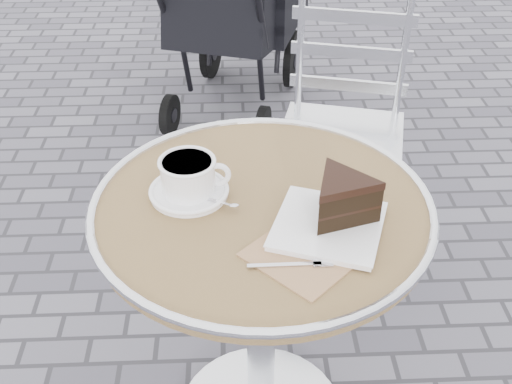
{
  "coord_description": "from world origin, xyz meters",
  "views": [
    {
      "loc": [
        -0.06,
        -1.06,
        1.53
      ],
      "look_at": [
        -0.01,
        -0.02,
        0.78
      ],
      "focal_mm": 45.0,
      "sensor_mm": 36.0,
      "label": 1
    }
  ],
  "objects_px": {
    "cafe_table": "(262,263)",
    "bistro_chair": "(346,100)",
    "baby_stroller": "(237,7)",
    "cappuccino_set": "(189,180)",
    "cake_plate_set": "(338,205)"
  },
  "relations": [
    {
      "from": "cake_plate_set",
      "to": "cappuccino_set",
      "type": "bearing_deg",
      "value": 177.58
    },
    {
      "from": "cafe_table",
      "to": "cappuccino_set",
      "type": "xyz_separation_m",
      "value": [
        -0.15,
        0.04,
        0.2
      ]
    },
    {
      "from": "bistro_chair",
      "to": "baby_stroller",
      "type": "distance_m",
      "value": 1.1
    },
    {
      "from": "cafe_table",
      "to": "bistro_chair",
      "type": "height_order",
      "value": "bistro_chair"
    },
    {
      "from": "cafe_table",
      "to": "baby_stroller",
      "type": "distance_m",
      "value": 1.85
    },
    {
      "from": "cafe_table",
      "to": "cappuccino_set",
      "type": "relative_size",
      "value": 4.1
    },
    {
      "from": "cappuccino_set",
      "to": "cake_plate_set",
      "type": "relative_size",
      "value": 0.55
    },
    {
      "from": "cafe_table",
      "to": "bistro_chair",
      "type": "xyz_separation_m",
      "value": [
        0.32,
        0.81,
        -0.02
      ]
    },
    {
      "from": "cafe_table",
      "to": "bistro_chair",
      "type": "relative_size",
      "value": 0.84
    },
    {
      "from": "cake_plate_set",
      "to": "bistro_chair",
      "type": "relative_size",
      "value": 0.37
    },
    {
      "from": "cappuccino_set",
      "to": "cake_plate_set",
      "type": "height_order",
      "value": "cake_plate_set"
    },
    {
      "from": "cappuccino_set",
      "to": "bistro_chair",
      "type": "xyz_separation_m",
      "value": [
        0.47,
        0.77,
        -0.23
      ]
    },
    {
      "from": "bistro_chair",
      "to": "cake_plate_set",
      "type": "bearing_deg",
      "value": -86.9
    },
    {
      "from": "cafe_table",
      "to": "cappuccino_set",
      "type": "distance_m",
      "value": 0.26
    },
    {
      "from": "cafe_table",
      "to": "baby_stroller",
      "type": "height_order",
      "value": "baby_stroller"
    }
  ]
}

